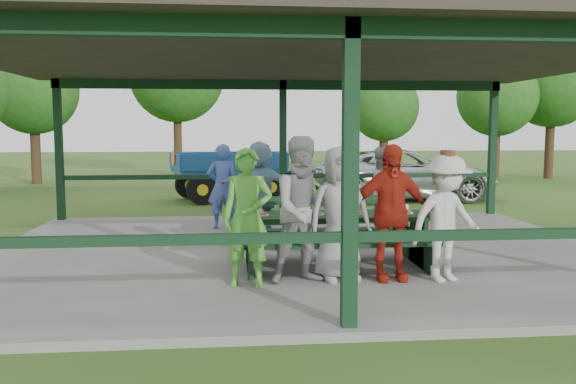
{
  "coord_description": "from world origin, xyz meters",
  "views": [
    {
      "loc": [
        -1.15,
        -9.61,
        2.06
      ],
      "look_at": [
        -0.27,
        -0.3,
        1.08
      ],
      "focal_mm": 38.0,
      "sensor_mm": 36.0,
      "label": 1
    }
  ],
  "objects": [
    {
      "name": "contestant_green",
      "position": [
        -0.96,
        -2.13,
        0.96
      ],
      "size": [
        0.69,
        0.52,
        1.72
      ],
      "primitive_type": "imported",
      "rotation": [
        0.0,
        0.0,
        -0.18
      ],
      "color": "#51AA38",
      "rests_on": "concrete_slab"
    },
    {
      "name": "contestant_grey_mid",
      "position": [
        0.24,
        -1.95,
        0.97
      ],
      "size": [
        0.95,
        0.72,
        1.74
      ],
      "primitive_type": "imported",
      "rotation": [
        0.0,
        0.0,
        0.21
      ],
      "color": "gray",
      "rests_on": "concrete_slab"
    },
    {
      "name": "ground",
      "position": [
        0.0,
        0.0,
        0.0
      ],
      "size": [
        90.0,
        90.0,
        0.0
      ],
      "primitive_type": "plane",
      "color": "#335119",
      "rests_on": "ground"
    },
    {
      "name": "farm_trailer",
      "position": [
        -1.2,
        7.88,
        0.73
      ],
      "size": [
        4.23,
        2.51,
        1.47
      ],
      "rotation": [
        0.0,
        0.0,
        0.27
      ],
      "color": "#194C8C",
      "rests_on": "ground"
    },
    {
      "name": "spectator_blue",
      "position": [
        -1.32,
        2.33,
        0.93
      ],
      "size": [
        0.64,
        0.45,
        1.66
      ],
      "primitive_type": "imported",
      "rotation": [
        0.0,
        0.0,
        3.23
      ],
      "color": "#455DB3",
      "rests_on": "concrete_slab"
    },
    {
      "name": "picnic_table_far",
      "position": [
        0.34,
        0.8,
        0.58
      ],
      "size": [
        2.82,
        1.39,
        0.75
      ],
      "color": "black",
      "rests_on": "concrete_slab"
    },
    {
      "name": "tree_mid",
      "position": [
        4.93,
        14.25,
        2.88
      ],
      "size": [
        2.73,
        2.73,
        4.27
      ],
      "color": "#302013",
      "rests_on": "ground"
    },
    {
      "name": "concrete_slab",
      "position": [
        0.0,
        0.0,
        0.05
      ],
      "size": [
        10.0,
        8.0,
        0.1
      ],
      "primitive_type": "cube",
      "color": "slate",
      "rests_on": "ground"
    },
    {
      "name": "spectator_lblue",
      "position": [
        -0.61,
        1.72,
        0.96
      ],
      "size": [
        1.68,
        0.87,
        1.73
      ],
      "primitive_type": "imported",
      "rotation": [
        0.0,
        0.0,
        2.9
      ],
      "color": "#7FA6C4",
      "rests_on": "concrete_slab"
    },
    {
      "name": "pickup_truck",
      "position": [
        3.87,
        7.53,
        0.73
      ],
      "size": [
        5.25,
        2.44,
        1.45
      ],
      "primitive_type": "imported",
      "rotation": [
        0.0,
        0.0,
        1.56
      ],
      "color": "silver",
      "rests_on": "ground"
    },
    {
      "name": "contestant_white_fedora",
      "position": [
        1.58,
        -2.13,
        0.92
      ],
      "size": [
        1.19,
        0.91,
        1.69
      ],
      "rotation": [
        0.0,
        0.0,
        0.32
      ],
      "color": "silver",
      "rests_on": "concrete_slab"
    },
    {
      "name": "tree_left",
      "position": [
        -3.44,
        17.37,
        4.33
      ],
      "size": [
        4.09,
        4.09,
        6.39
      ],
      "color": "#302013",
      "rests_on": "ground"
    },
    {
      "name": "tree_far_left",
      "position": [
        -8.33,
        13.71,
        3.44
      ],
      "size": [
        3.25,
        3.25,
        5.08
      ],
      "color": "#302013",
      "rests_on": "ground"
    },
    {
      "name": "tree_far_right",
      "position": [
        11.86,
        14.25,
        3.93
      ],
      "size": [
        3.72,
        3.72,
        5.81
      ],
      "color": "#302013",
      "rests_on": "ground"
    },
    {
      "name": "table_setting",
      "position": [
        0.37,
        -1.17,
        0.88
      ],
      "size": [
        2.34,
        0.45,
        0.1
      ],
      "color": "white",
      "rests_on": "picnic_table_near"
    },
    {
      "name": "spectator_grey",
      "position": [
        1.66,
        1.71,
        0.9
      ],
      "size": [
        0.8,
        0.63,
        1.61
      ],
      "primitive_type": "imported",
      "rotation": [
        0.0,
        0.0,
        3.17
      ],
      "color": "#949497",
      "rests_on": "concrete_slab"
    },
    {
      "name": "picnic_table_near",
      "position": [
        0.31,
        -1.2,
        0.58
      ],
      "size": [
        2.79,
        1.39,
        0.75
      ],
      "color": "black",
      "rests_on": "concrete_slab"
    },
    {
      "name": "contestant_red",
      "position": [
        0.88,
        -2.01,
        0.98
      ],
      "size": [
        1.05,
        0.46,
        1.76
      ],
      "primitive_type": "imported",
      "rotation": [
        0.0,
        0.0,
        0.03
      ],
      "color": "#A82314",
      "rests_on": "concrete_slab"
    },
    {
      "name": "tree_right",
      "position": [
        9.21,
        13.48,
        3.27
      ],
      "size": [
        3.09,
        3.09,
        4.83
      ],
      "color": "#302013",
      "rests_on": "ground"
    },
    {
      "name": "contestant_grey_left",
      "position": [
        -0.22,
        -2.03,
        1.03
      ],
      "size": [
        1.04,
        0.89,
        1.86
      ],
      "primitive_type": "imported",
      "rotation": [
        0.0,
        0.0,
        0.23
      ],
      "color": "gray",
      "rests_on": "concrete_slab"
    },
    {
      "name": "pavilion_structure",
      "position": [
        0.0,
        0.0,
        3.17
      ],
      "size": [
        10.6,
        8.6,
        3.24
      ],
      "color": "black",
      "rests_on": "concrete_slab"
    }
  ]
}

